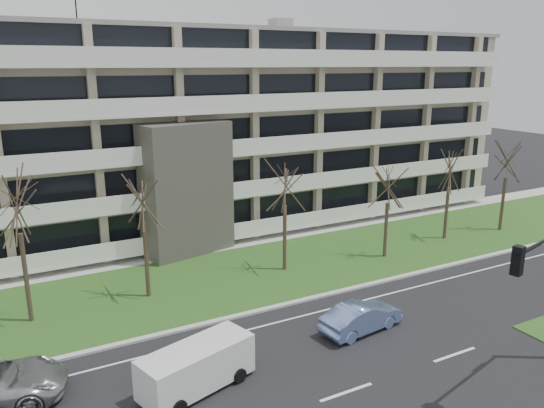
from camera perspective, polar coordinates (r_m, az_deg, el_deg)
ground at (r=22.70m, az=8.00°, el=-19.42°), size 160.00×160.00×0.00m
grass_verge at (r=32.74m, az=-5.61°, el=-8.04°), size 90.00×10.00×0.06m
curb at (r=28.58m, az=-1.65°, el=-11.46°), size 90.00×0.35×0.12m
sidewalk at (r=37.54m, az=-8.88°, el=-5.08°), size 90.00×2.00×0.08m
lane_edge_line at (r=27.42m, az=-0.20°, el=-12.80°), size 90.00×0.12×0.01m
apartment_building at (r=42.15m, az=-12.45°, el=7.55°), size 60.50×15.10×18.75m
blue_sedan at (r=26.89m, az=9.58°, el=-11.90°), size 4.54×2.09×1.44m
white_van at (r=22.37m, az=-7.99°, el=-16.61°), size 5.07×3.04×1.85m
tree_2 at (r=28.17m, az=-25.85°, el=0.68°), size 4.21×4.21×8.42m
tree_3 at (r=29.18m, az=-13.81°, el=1.33°), size 3.93×3.93×7.87m
tree_4 at (r=32.30m, az=1.42°, el=2.69°), size 3.81×3.81×7.62m
tree_5 at (r=35.56m, az=12.43°, el=2.40°), size 3.39×3.39×6.78m
tree_6 at (r=40.57m, az=18.64°, el=3.89°), size 3.57×3.57×7.14m
tree_7 at (r=44.29m, az=24.04°, el=4.64°), size 3.76×3.76×7.52m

